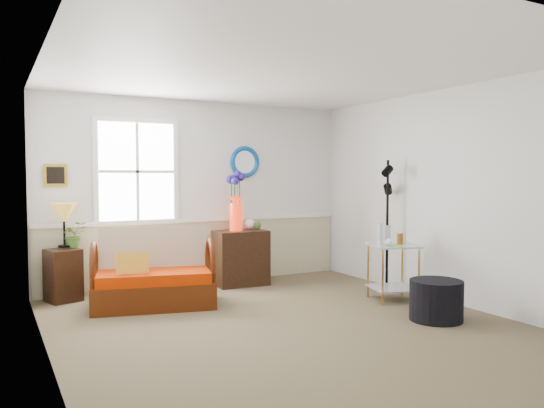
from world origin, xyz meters
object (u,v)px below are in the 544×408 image
side_table (393,273)px  ottoman (436,300)px  cabinet (241,258)px  floor_lamp (387,226)px  loveseat (154,268)px  lamp_stand (63,275)px

side_table → ottoman: bearing=-102.5°
cabinet → floor_lamp: floor_lamp is taller
loveseat → ottoman: loveseat is taller
ottoman → floor_lamp: bearing=69.5°
lamp_stand → side_table: bearing=-27.8°
cabinet → loveseat: bearing=-152.8°
loveseat → side_table: 2.91m
cabinet → side_table: cabinet is taller
loveseat → floor_lamp: size_ratio=0.79×
side_table → floor_lamp: bearing=56.6°
lamp_stand → ottoman: (3.39, -2.82, -0.11)m
loveseat → lamp_stand: (-0.91, 0.78, -0.13)m
floor_lamp → ottoman: 1.65m
loveseat → floor_lamp: floor_lamp is taller
floor_lamp → ottoman: floor_lamp is taller
loveseat → cabinet: (1.43, 0.63, -0.07)m
side_table → ottoman: size_ratio=1.24×
loveseat → cabinet: loveseat is taller
lamp_stand → cabinet: (2.34, -0.14, 0.06)m
lamp_stand → cabinet: 2.35m
lamp_stand → floor_lamp: 4.20m
cabinet → ottoman: 2.88m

